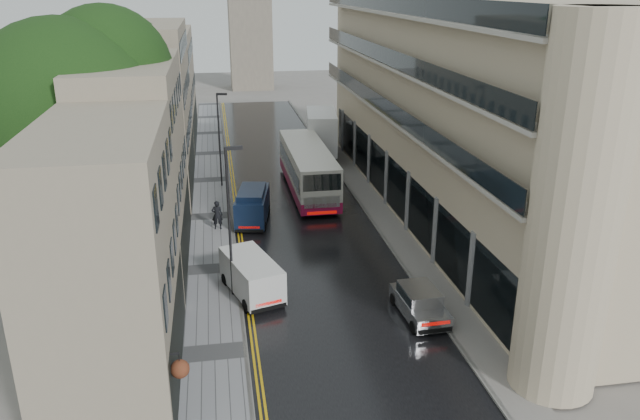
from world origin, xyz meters
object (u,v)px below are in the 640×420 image
object	(u,v)px
lamp_post_far	(219,141)
tree_far	(114,113)
pedestrian	(217,215)
tree_near	(71,149)
white_lorry	(309,139)
silver_hatchback	(415,318)
white_van	(246,293)
navy_van	(236,213)
lamp_post_near	(229,224)
cream_bus	(297,184)

from	to	relation	value
lamp_post_far	tree_far	bearing A→B (deg)	-157.53
pedestrian	lamp_post_far	world-z (taller)	lamp_post_far
tree_near	lamp_post_far	world-z (taller)	tree_near
pedestrian	white_lorry	bearing A→B (deg)	-114.84
tree_near	silver_hatchback	world-z (taller)	tree_near
tree_near	white_van	size ratio (longest dim) A/B	3.13
navy_van	white_lorry	bearing A→B (deg)	74.66
lamp_post_near	lamp_post_far	xyz separation A→B (m)	(-0.15, 18.10, -0.24)
silver_hatchback	tree_near	bearing A→B (deg)	147.24
white_lorry	silver_hatchback	size ratio (longest dim) A/B	2.12
white_van	lamp_post_far	distance (m)	20.02
cream_bus	white_lorry	size ratio (longest dim) A/B	1.51
tree_near	cream_bus	bearing A→B (deg)	34.23
white_van	tree_far	bearing A→B (deg)	95.73
cream_bus	tree_far	bearing A→B (deg)	159.90
pedestrian	lamp_post_far	xyz separation A→B (m)	(0.45, 9.06, 2.59)
white_van	lamp_post_near	distance (m)	3.41
tree_near	pedestrian	distance (m)	10.46
cream_bus	white_lorry	bearing A→B (deg)	76.93
silver_hatchback	white_lorry	bearing A→B (deg)	87.85
navy_van	tree_far	bearing A→B (deg)	143.68
tree_near	white_van	xyz separation A→B (m)	(8.20, -5.72, -5.92)
cream_bus	silver_hatchback	world-z (taller)	cream_bus
white_van	pedestrian	bearing A→B (deg)	79.11
tree_far	white_lorry	xyz separation A→B (m)	(14.76, 6.43, -4.06)
white_lorry	lamp_post_near	world-z (taller)	lamp_post_near
cream_bus	white_lorry	distance (m)	11.18
cream_bus	pedestrian	bearing A→B (deg)	-147.92
cream_bus	lamp_post_near	xyz separation A→B (m)	(-4.93, -12.52, 2.19)
pedestrian	white_van	bearing A→B (deg)	100.64
white_lorry	navy_van	distance (m)	16.19
pedestrian	lamp_post_near	xyz separation A→B (m)	(0.60, -9.03, 2.83)
white_lorry	pedestrian	bearing A→B (deg)	-111.81
tree_near	white_van	world-z (taller)	tree_near
cream_bus	white_lorry	world-z (taller)	white_lorry
cream_bus	lamp_post_far	bearing A→B (deg)	132.25
silver_hatchback	lamp_post_far	distance (m)	24.50
cream_bus	white_van	size ratio (longest dim) A/B	2.79
silver_hatchback	navy_van	size ratio (longest dim) A/B	0.83
cream_bus	white_lorry	xyz separation A→B (m)	(2.50, 10.88, 0.47)
white_lorry	pedestrian	size ratio (longest dim) A/B	4.37
tree_near	navy_van	distance (m)	11.09
tree_far	silver_hatchback	distance (m)	27.17
tree_near	white_lorry	distance (m)	25.04
cream_bus	pedestrian	distance (m)	6.57
white_van	tree_near	bearing A→B (deg)	127.96
tree_near	cream_bus	size ratio (longest dim) A/B	1.12
tree_far	pedestrian	xyz separation A→B (m)	(6.72, -7.94, -5.17)
tree_near	lamp_post_far	bearing A→B (deg)	62.12
lamp_post_near	silver_hatchback	bearing A→B (deg)	-38.44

